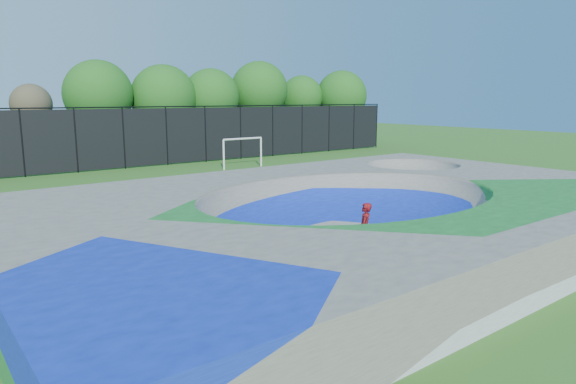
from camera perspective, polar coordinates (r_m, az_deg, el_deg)
name	(u,v)px	position (r m, az deg, el deg)	size (l,w,h in m)	color
ground	(351,235)	(17.60, 6.99, -4.79)	(120.00, 120.00, 0.00)	#2B5D1A
skate_deck	(351,214)	(17.42, 7.05, -2.41)	(22.00, 14.00, 1.50)	gray
skater	(365,229)	(15.28, 8.52, -4.11)	(0.58, 0.38, 1.58)	red
skateboard	(364,254)	(15.49, 8.44, -6.85)	(0.78, 0.22, 0.05)	black
soccer_goal	(243,147)	(34.03, -5.05, 4.98)	(3.04, 0.12, 2.00)	white
fence	(124,137)	(35.23, -17.80, 5.87)	(48.09, 0.09, 4.04)	black
treeline	(98,94)	(39.91, -20.32, 10.16)	(52.08, 7.18, 7.79)	#4D3E26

